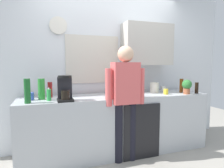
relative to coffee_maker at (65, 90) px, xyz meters
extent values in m
plane|color=#9E998E|center=(0.79, -0.12, -1.03)|extent=(8.00, 8.00, 0.00)
cube|color=#B2B7BC|center=(0.79, 0.18, -0.59)|extent=(2.83, 0.64, 0.88)
cube|color=black|center=(1.04, -0.15, -0.63)|extent=(0.56, 0.02, 0.80)
cube|color=silver|center=(0.79, 0.61, 0.27)|extent=(4.43, 0.10, 2.60)
cube|color=beige|center=(0.50, 0.55, 0.40)|extent=(0.86, 0.02, 0.76)
cube|color=#8CA5C6|center=(0.50, 0.56, 0.40)|extent=(0.80, 0.02, 0.70)
cube|color=#B7B2A8|center=(1.40, 0.40, 0.65)|extent=(0.84, 0.32, 0.68)
cylinder|color=silver|center=(-0.03, 0.54, 0.90)|extent=(0.26, 0.03, 0.26)
cube|color=black|center=(0.00, -0.03, -0.13)|extent=(0.20, 0.20, 0.03)
cube|color=black|center=(0.00, 0.03, 0.02)|extent=(0.18, 0.08, 0.28)
cylinder|color=black|center=(0.00, -0.06, -0.06)|extent=(0.11, 0.11, 0.11)
cylinder|color=black|center=(0.00, -0.03, 0.17)|extent=(0.17, 0.17, 0.03)
cylinder|color=#2D8C33|center=(-0.29, 0.21, -0.01)|extent=(0.09, 0.09, 0.28)
cylinder|color=olive|center=(0.89, 0.39, -0.02)|extent=(0.06, 0.06, 0.25)
cylinder|color=brown|center=(1.92, 0.14, -0.03)|extent=(0.06, 0.06, 0.23)
cylinder|color=maroon|center=(-0.18, 0.33, -0.04)|extent=(0.06, 0.06, 0.22)
cylinder|color=#195923|center=(-0.44, -0.02, 0.00)|extent=(0.07, 0.07, 0.30)
cylinder|color=black|center=(2.08, -0.03, -0.06)|extent=(0.06, 0.06, 0.18)
cylinder|color=white|center=(1.69, 0.31, -0.10)|extent=(0.08, 0.08, 0.09)
cylinder|color=#3351B2|center=(-0.42, 0.19, -0.10)|extent=(0.08, 0.08, 0.10)
cylinder|color=yellow|center=(1.55, 0.04, -0.10)|extent=(0.07, 0.07, 0.08)
cylinder|color=#9E5638|center=(1.88, -0.04, -0.10)|extent=(0.10, 0.10, 0.09)
sphere|color=#2D7233|center=(1.88, -0.04, 0.01)|extent=(0.15, 0.15, 0.15)
cylinder|color=green|center=(-0.20, 0.08, -0.07)|extent=(0.06, 0.06, 0.15)
cone|color=white|center=(-0.20, 0.08, 0.02)|extent=(0.02, 0.02, 0.03)
cylinder|color=silver|center=(1.48, 0.27, -0.06)|extent=(0.14, 0.14, 0.17)
cylinder|color=black|center=(0.69, -0.12, -0.62)|extent=(0.12, 0.12, 0.82)
cylinder|color=black|center=(0.89, -0.12, -0.62)|extent=(0.12, 0.12, 0.82)
cube|color=#D85959|center=(0.79, -0.12, 0.07)|extent=(0.36, 0.20, 0.56)
sphere|color=#D8AD8C|center=(0.79, -0.12, 0.46)|extent=(0.22, 0.22, 0.22)
cylinder|color=#D85959|center=(0.55, -0.12, 0.02)|extent=(0.09, 0.09, 0.50)
cylinder|color=#D85959|center=(1.03, -0.12, 0.02)|extent=(0.09, 0.09, 0.50)
camera|label=1|loc=(-0.23, -2.54, 0.32)|focal=31.11mm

